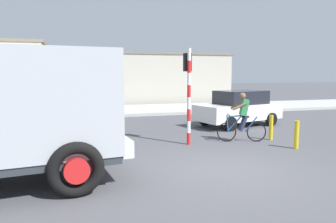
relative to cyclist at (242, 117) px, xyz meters
The scene contains 9 objects.
ground_plane 3.58m from the cyclist, 124.38° to the right, with size 120.00×120.00×0.00m, color #4C4C51.
sidewalk_far 10.09m from the cyclist, 101.26° to the left, with size 80.00×5.00×0.16m, color #ADADA8.
cyclist is the anchor object (origin of this frame).
traffic_light_pole 2.30m from the cyclist, behind, with size 0.24×0.43×3.20m.
car_red_near 3.49m from the cyclist, 63.74° to the left, with size 4.31×2.74×1.60m.
pedestrian_near_kerb 8.93m from the cyclist, 147.38° to the left, with size 0.34×0.22×1.62m.
bollard_near 1.87m from the cyclist, 51.18° to the right, with size 0.14×0.14×0.90m, color gold.
bollard_far 1.22m from the cyclist, ahead, with size 0.14×0.14×0.90m, color gold.
building_mid_block 15.98m from the cyclist, 89.41° to the left, with size 12.00×6.41×3.94m.
Camera 1 is at (-3.54, -7.07, 2.41)m, focal length 34.27 mm.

